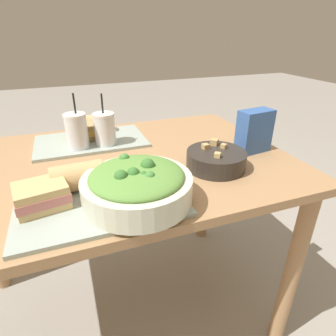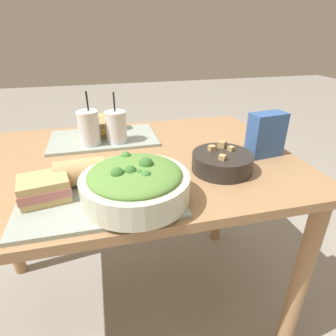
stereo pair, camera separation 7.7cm
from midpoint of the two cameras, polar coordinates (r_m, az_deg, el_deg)
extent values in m
plane|color=gray|center=(1.52, -5.48, -25.78)|extent=(12.00, 12.00, 0.00)
cube|color=#A37A51|center=(1.03, -7.30, 1.00)|extent=(1.26, 0.84, 0.03)
cylinder|color=#A37A51|center=(1.21, 26.87, -20.48)|extent=(0.06, 0.06, 0.75)
cylinder|color=#A37A51|center=(1.60, -29.21, -8.42)|extent=(0.06, 0.06, 0.75)
cylinder|color=#A37A51|center=(1.67, 11.69, -3.77)|extent=(0.06, 0.06, 0.75)
cube|color=#99A89E|center=(0.78, -10.74, -6.38)|extent=(0.44, 0.27, 0.01)
cube|color=#99A89E|center=(1.22, -11.16, 5.90)|extent=(0.44, 0.27, 0.01)
cylinder|color=beige|center=(0.75, -3.68, -3.98)|extent=(0.29, 0.29, 0.07)
ellipsoid|color=#5B8E3D|center=(0.73, -3.77, -1.32)|extent=(0.25, 0.25, 0.05)
sphere|color=#38702D|center=(0.70, -2.62, -1.40)|extent=(0.02, 0.02, 0.02)
sphere|color=#38702D|center=(0.69, -7.08, -1.31)|extent=(0.03, 0.03, 0.03)
sphere|color=#427F38|center=(0.79, -5.97, 2.30)|extent=(0.03, 0.03, 0.03)
sphere|color=#427F38|center=(0.69, -1.30, -1.65)|extent=(0.03, 0.03, 0.03)
sphere|color=#38702D|center=(0.73, -1.46, 0.61)|extent=(0.04, 0.04, 0.04)
sphere|color=#38702D|center=(0.70, -4.46, -0.86)|extent=(0.03, 0.03, 0.03)
cube|color=beige|center=(0.71, -3.68, -1.56)|extent=(0.06, 0.06, 0.01)
cube|color=beige|center=(0.74, -5.57, -0.15)|extent=(0.05, 0.05, 0.01)
cylinder|color=#2D2823|center=(0.95, 13.24, 1.11)|extent=(0.20, 0.20, 0.06)
cylinder|color=#5B2D19|center=(0.94, 13.38, 2.37)|extent=(0.18, 0.18, 0.01)
cube|color=tan|center=(0.98, 13.13, 4.58)|extent=(0.03, 0.03, 0.02)
cube|color=tan|center=(0.96, 14.92, 3.68)|extent=(0.02, 0.02, 0.02)
cube|color=tan|center=(0.95, 11.23, 3.81)|extent=(0.02, 0.02, 0.02)
cube|color=tan|center=(0.89, 13.42, 1.94)|extent=(0.03, 0.03, 0.02)
cube|color=tan|center=(0.81, -21.09, -5.28)|extent=(0.14, 0.12, 0.02)
cube|color=#C1706B|center=(0.80, -21.35, -3.94)|extent=(0.15, 0.13, 0.02)
cube|color=tan|center=(0.79, -21.61, -2.56)|extent=(0.14, 0.12, 0.02)
cylinder|color=tan|center=(0.84, -14.79, -0.86)|extent=(0.15, 0.09, 0.08)
cylinder|color=beige|center=(0.84, -10.18, -0.25)|extent=(0.01, 0.07, 0.07)
cube|color=tan|center=(1.23, -12.36, 6.79)|extent=(0.13, 0.12, 0.02)
cube|color=#EFB742|center=(1.22, -12.46, 7.76)|extent=(0.14, 0.13, 0.02)
cube|color=tan|center=(1.21, -12.56, 8.74)|extent=(0.13, 0.12, 0.02)
cylinder|color=tan|center=(1.29, -10.05, 9.32)|extent=(0.11, 0.09, 0.08)
cylinder|color=beige|center=(1.30, -8.02, 9.62)|extent=(0.02, 0.07, 0.07)
cylinder|color=silver|center=(1.13, -13.85, 7.68)|extent=(0.08, 0.08, 0.12)
cylinder|color=black|center=(1.13, -13.81, 7.33)|extent=(0.07, 0.07, 0.10)
cylinder|color=white|center=(1.11, -14.23, 10.91)|extent=(0.08, 0.08, 0.01)
cylinder|color=black|center=(1.10, -14.13, 12.82)|extent=(0.01, 0.02, 0.08)
cylinder|color=silver|center=(1.13, -8.59, 8.02)|extent=(0.08, 0.08, 0.12)
cylinder|color=maroon|center=(1.14, -8.57, 7.72)|extent=(0.07, 0.07, 0.10)
cylinder|color=white|center=(1.12, -8.81, 11.04)|extent=(0.08, 0.08, 0.01)
cylinder|color=black|center=(1.11, -8.63, 12.94)|extent=(0.01, 0.02, 0.08)
cube|color=#335BA3|center=(1.09, 21.25, 6.27)|extent=(0.14, 0.08, 0.16)
camera|label=1|loc=(0.04, -87.14, 1.44)|focal=30.00mm
camera|label=2|loc=(0.04, 92.86, -1.44)|focal=30.00mm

